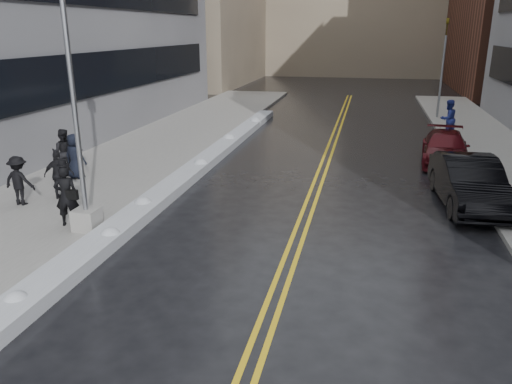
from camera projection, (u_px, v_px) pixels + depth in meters
The scene contains 16 objects.
ground at pixel (172, 279), 11.52m from camera, with size 160.00×160.00×0.00m, color black.
sidewalk_west at pixel (134, 159), 21.97m from camera, with size 5.50×50.00×0.15m, color gray.
lane_line_left at pixel (318, 171), 20.30m from camera, with size 0.12×50.00×0.01m, color gold.
lane_line_right at pixel (326, 171), 20.24m from camera, with size 0.12×50.00×0.01m, color gold.
snow_ridge at pixel (190, 173), 19.40m from camera, with size 0.90×30.00×0.34m, color #B7BAC1.
lamppost at pixel (79, 146), 13.27m from camera, with size 0.65×0.65×7.62m.
fire_hydrant at pixel (496, 168), 18.74m from camera, with size 0.26×0.26×0.73m.
traffic_signal at pixel (443, 65), 30.94m from camera, with size 0.16×0.20×6.00m.
pedestrian_fedora at pixel (66, 196), 14.05m from camera, with size 0.64×0.42×1.77m, color black.
pedestrian_b at pixel (64, 152), 19.05m from camera, with size 0.86×0.67×1.77m, color black.
pedestrian_c at pixel (75, 156), 18.56m from camera, with size 0.83×0.54×1.70m, color black.
pedestrian_d at pixel (59, 175), 16.36m from camera, with size 0.94×0.39×1.61m, color black.
pedestrian_e at pixel (19, 181), 15.77m from camera, with size 1.03×0.59×1.59m, color black.
pedestrian_east at pixel (448, 119), 25.61m from camera, with size 0.95×0.74×1.95m, color navy.
car_black at pixel (469, 182), 16.07m from camera, with size 1.70×4.88×1.61m, color black.
car_maroon at pixel (445, 148), 21.34m from camera, with size 1.86×4.57×1.33m, color #470B11.
Camera 1 is at (4.16, -9.64, 5.50)m, focal length 35.00 mm.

